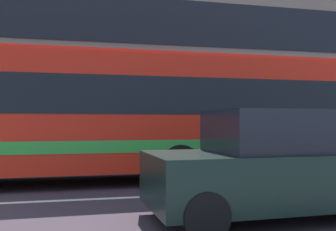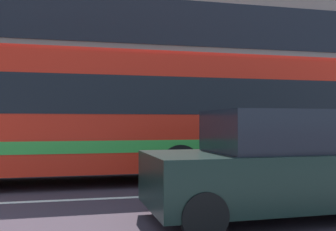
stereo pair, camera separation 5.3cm
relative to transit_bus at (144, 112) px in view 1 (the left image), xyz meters
The scene contains 4 objects.
hedge_row_far 4.79m from the transit_bus, 132.07° to the left, with size 17.31×1.10×1.14m, color #317037.
apartment_block_right 13.15m from the transit_bus, 60.57° to the left, with size 25.96×8.75×10.39m.
transit_bus is the anchor object (origin of this frame).
sedan_oncoming 4.75m from the transit_bus, 68.52° to the right, with size 4.81×1.97×1.72m.
Camera 1 is at (4.14, -7.76, 1.53)m, focal length 40.95 mm.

